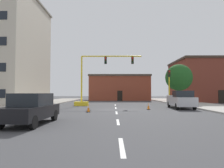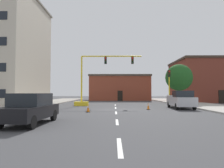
{
  "view_description": "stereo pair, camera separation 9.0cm",
  "coord_description": "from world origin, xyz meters",
  "px_view_note": "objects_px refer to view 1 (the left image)",
  "views": [
    {
      "loc": [
        -0.28,
        -20.65,
        1.78
      ],
      "look_at": [
        -0.47,
        7.63,
        3.0
      ],
      "focal_mm": 31.99,
      "sensor_mm": 36.0,
      "label": 1
    },
    {
      "loc": [
        -0.19,
        -20.64,
        1.78
      ],
      "look_at": [
        -0.47,
        7.63,
        3.0
      ],
      "focal_mm": 31.99,
      "sensor_mm": 36.0,
      "label": 2
    }
  ],
  "objects_px": {
    "traffic_signal_gantry": "(90,89)",
    "tree_right_mid": "(179,78)",
    "traffic_cone_roadside_b": "(88,108)",
    "traffic_light_pole_right": "(169,79)",
    "pickup_truck_silver": "(181,100)",
    "sedan_black_near_left": "(31,108)",
    "traffic_cone_roadside_a": "(148,106)"
  },
  "relations": [
    {
      "from": "traffic_signal_gantry",
      "to": "traffic_cone_roadside_a",
      "type": "distance_m",
      "value": 9.31
    },
    {
      "from": "traffic_cone_roadside_a",
      "to": "traffic_signal_gantry",
      "type": "bearing_deg",
      "value": 138.69
    },
    {
      "from": "traffic_signal_gantry",
      "to": "tree_right_mid",
      "type": "bearing_deg",
      "value": 12.01
    },
    {
      "from": "traffic_light_pole_right",
      "to": "traffic_cone_roadside_b",
      "type": "relative_size",
      "value": 6.58
    },
    {
      "from": "sedan_black_near_left",
      "to": "traffic_cone_roadside_b",
      "type": "xyz_separation_m",
      "value": [
        2.37,
        6.95,
        -0.53
      ]
    },
    {
      "from": "pickup_truck_silver",
      "to": "traffic_light_pole_right",
      "type": "bearing_deg",
      "value": 91.54
    },
    {
      "from": "traffic_light_pole_right",
      "to": "traffic_cone_roadside_b",
      "type": "distance_m",
      "value": 13.23
    },
    {
      "from": "traffic_cone_roadside_a",
      "to": "traffic_cone_roadside_b",
      "type": "height_order",
      "value": "traffic_cone_roadside_b"
    },
    {
      "from": "tree_right_mid",
      "to": "traffic_cone_roadside_a",
      "type": "distance_m",
      "value": 11.31
    },
    {
      "from": "sedan_black_near_left",
      "to": "traffic_cone_roadside_b",
      "type": "height_order",
      "value": "sedan_black_near_left"
    },
    {
      "from": "tree_right_mid",
      "to": "sedan_black_near_left",
      "type": "height_order",
      "value": "tree_right_mid"
    },
    {
      "from": "traffic_signal_gantry",
      "to": "pickup_truck_silver",
      "type": "xyz_separation_m",
      "value": [
        10.73,
        -4.58,
        -1.27
      ]
    },
    {
      "from": "tree_right_mid",
      "to": "traffic_cone_roadside_b",
      "type": "xyz_separation_m",
      "value": [
        -12.07,
        -11.58,
        -3.66
      ]
    },
    {
      "from": "traffic_signal_gantry",
      "to": "traffic_cone_roadside_b",
      "type": "height_order",
      "value": "traffic_signal_gantry"
    },
    {
      "from": "tree_right_mid",
      "to": "pickup_truck_silver",
      "type": "distance_m",
      "value": 8.25
    },
    {
      "from": "traffic_signal_gantry",
      "to": "traffic_cone_roadside_b",
      "type": "bearing_deg",
      "value": -84.22
    },
    {
      "from": "traffic_signal_gantry",
      "to": "sedan_black_near_left",
      "type": "relative_size",
      "value": 1.98
    },
    {
      "from": "traffic_signal_gantry",
      "to": "traffic_light_pole_right",
      "type": "height_order",
      "value": "traffic_signal_gantry"
    },
    {
      "from": "sedan_black_near_left",
      "to": "traffic_cone_roadside_a",
      "type": "relative_size",
      "value": 6.27
    },
    {
      "from": "traffic_signal_gantry",
      "to": "pickup_truck_silver",
      "type": "height_order",
      "value": "traffic_signal_gantry"
    },
    {
      "from": "traffic_light_pole_right",
      "to": "sedan_black_near_left",
      "type": "bearing_deg",
      "value": -128.24
    },
    {
      "from": "tree_right_mid",
      "to": "pickup_truck_silver",
      "type": "relative_size",
      "value": 1.09
    },
    {
      "from": "pickup_truck_silver",
      "to": "traffic_cone_roadside_b",
      "type": "distance_m",
      "value": 10.73
    },
    {
      "from": "traffic_light_pole_right",
      "to": "traffic_cone_roadside_b",
      "type": "xyz_separation_m",
      "value": [
        -9.73,
        -8.4,
        -3.17
      ]
    },
    {
      "from": "traffic_cone_roadside_b",
      "to": "traffic_signal_gantry",
      "type": "bearing_deg",
      "value": 95.78
    },
    {
      "from": "pickup_truck_silver",
      "to": "traffic_cone_roadside_a",
      "type": "height_order",
      "value": "pickup_truck_silver"
    },
    {
      "from": "traffic_light_pole_right",
      "to": "pickup_truck_silver",
      "type": "xyz_separation_m",
      "value": [
        0.11,
        -4.16,
        -2.55
      ]
    },
    {
      "from": "traffic_signal_gantry",
      "to": "pickup_truck_silver",
      "type": "distance_m",
      "value": 11.73
    },
    {
      "from": "traffic_light_pole_right",
      "to": "tree_right_mid",
      "type": "distance_m",
      "value": 3.98
    },
    {
      "from": "traffic_cone_roadside_b",
      "to": "sedan_black_near_left",
      "type": "bearing_deg",
      "value": -108.83
    },
    {
      "from": "traffic_cone_roadside_a",
      "to": "traffic_cone_roadside_b",
      "type": "distance_m",
      "value": 6.58
    },
    {
      "from": "traffic_light_pole_right",
      "to": "traffic_cone_roadside_a",
      "type": "height_order",
      "value": "traffic_light_pole_right"
    }
  ]
}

